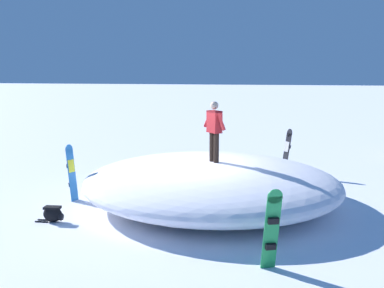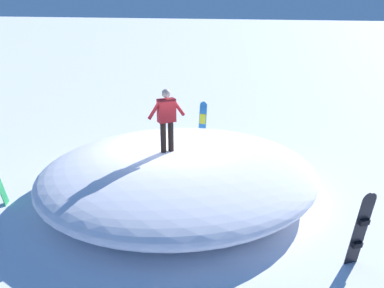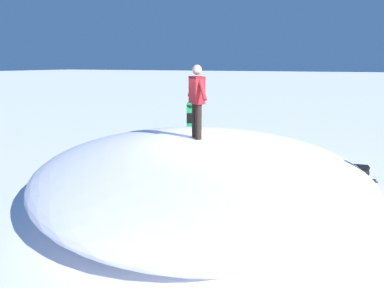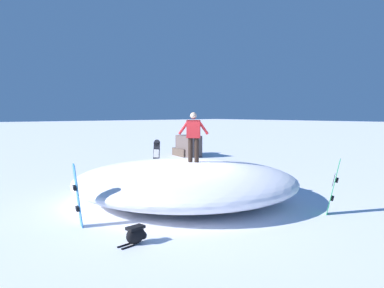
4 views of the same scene
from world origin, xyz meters
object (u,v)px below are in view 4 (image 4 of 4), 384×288
snowboard_secondary_upright (156,157)px  snowboard_tertiary_upright (334,186)px  snowboarder_standing (193,134)px  snowboard_primary_upright (77,194)px  backpack_near (136,234)px

snowboard_secondary_upright → snowboard_tertiary_upright: 8.21m
snowboarder_standing → snowboard_primary_upright: snowboarder_standing is taller
snowboarder_standing → backpack_near: snowboarder_standing is taller
snowboard_secondary_upright → snowboard_tertiary_upright: bearing=-179.6°
snowboard_primary_upright → snowboard_secondary_upright: snowboard_secondary_upright is taller
snowboarder_standing → backpack_near: (-2.13, 3.47, -1.91)m
snowboard_primary_upright → backpack_near: size_ratio=2.25×
snowboard_primary_upright → snowboard_tertiary_upright: (-3.50, -5.70, -0.01)m
snowboarder_standing → snowboard_tertiary_upright: (-3.77, -1.76, -1.30)m
snowboard_primary_upright → backpack_near: bearing=-165.7°
snowboarder_standing → backpack_near: size_ratio=2.26×
backpack_near → snowboard_secondary_upright: bearing=-38.2°
snowboard_tertiary_upright → backpack_near: (1.64, 5.23, -0.60)m
snowboard_primary_upright → snowboard_tertiary_upright: snowboard_primary_upright is taller
snowboard_secondary_upright → snowboard_tertiary_upright: (-8.21, -0.05, -0.03)m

